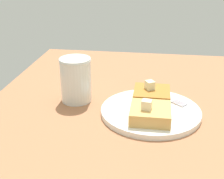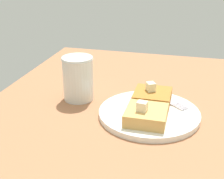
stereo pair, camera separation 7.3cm
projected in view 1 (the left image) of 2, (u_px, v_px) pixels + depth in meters
table_surface at (189, 124)px, 69.24cm from camera, size 97.54×97.54×2.06cm
plate at (151, 111)px, 71.00cm from camera, size 22.65×22.65×1.25cm
toast_slice_left at (150, 113)px, 66.03cm from camera, size 8.59×8.52×2.73cm
toast_slice_middle at (152, 95)px, 74.45cm from camera, size 8.59×8.52×2.73cm
butter_pat_primary at (147, 105)px, 64.45cm from camera, size 2.11×2.28×2.03cm
butter_pat_secondary at (150, 85)px, 74.02cm from camera, size 2.68×2.62×2.03cm
fork at (162, 96)px, 76.76cm from camera, size 11.62×12.99×0.36cm
syrup_jar at (76, 81)px, 76.00cm from camera, size 7.70×7.70×10.94cm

